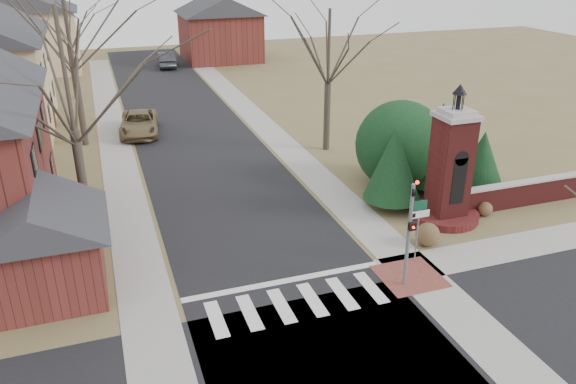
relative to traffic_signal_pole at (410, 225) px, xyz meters
name	(u,v)px	position (x,y,z in m)	size (l,w,h in m)	color
ground	(305,315)	(-4.30, -0.57, -2.59)	(120.00, 120.00, 0.00)	brown
main_street	(192,133)	(-4.30, 21.43, -2.58)	(8.00, 70.00, 0.01)	black
cross_street	(340,371)	(-4.30, -3.57, -2.58)	(120.00, 8.00, 0.01)	black
crosswalk_zone	(297,303)	(-4.30, 0.23, -2.58)	(8.00, 2.20, 0.02)	silver
stop_bar	(284,281)	(-4.30, 1.73, -2.58)	(8.00, 0.35, 0.02)	silver
sidewalk_right_main	(264,126)	(0.90, 21.43, -2.58)	(2.00, 60.00, 0.02)	gray
sidewalk_left	(114,141)	(-9.50, 21.43, -2.58)	(2.00, 60.00, 0.02)	gray
curb_apron	(410,276)	(0.50, 0.43, -2.57)	(2.40, 2.40, 0.02)	brown
traffic_signal_pole	(410,225)	(0.00, 0.00, 0.00)	(0.28, 0.41, 4.50)	slate
sign_post	(419,219)	(1.29, 1.41, -0.64)	(0.90, 0.07, 2.75)	slate
brick_gate_monument	(449,176)	(4.70, 4.42, -0.42)	(3.20, 3.20, 6.47)	maroon
brick_garden_wall	(523,193)	(9.20, 4.43, -1.93)	(7.50, 0.50, 1.30)	maroon
garage_left	(41,240)	(-12.82, 3.92, -0.35)	(4.80, 4.80, 4.29)	maroon
house_distant_left	(23,29)	(-16.31, 47.42, 1.66)	(10.80, 8.80, 8.53)	beige
house_distant_right	(219,26)	(3.69, 47.42, 1.06)	(8.80, 8.80, 7.30)	maroon
evergreen_near	(394,164)	(2.90, 6.43, -0.29)	(2.80, 2.80, 4.10)	#473D33
evergreen_mid	(439,143)	(6.20, 7.63, 0.01)	(3.40, 3.40, 4.70)	#473D33
evergreen_far	(482,157)	(8.20, 6.63, -0.69)	(2.40, 2.40, 3.30)	#473D33
evergreen_mass	(401,142)	(4.70, 8.93, -0.19)	(4.80, 4.80, 4.80)	black
bare_tree_0	(63,62)	(-11.30, 8.43, 5.11)	(8.05, 8.05, 11.15)	#473D33
bare_tree_1	(66,17)	(-11.30, 21.43, 5.44)	(8.40, 8.40, 11.64)	#473D33
bare_tree_2	(64,12)	(-11.80, 34.43, 4.44)	(7.35, 7.35, 10.19)	#473D33
bare_tree_3	(329,42)	(3.20, 15.43, 4.10)	(7.00, 7.00, 9.70)	#473D33
pickup_truck	(139,123)	(-7.70, 22.57, -1.84)	(2.49, 5.40, 1.50)	olive
distant_car	(167,59)	(-2.70, 45.12, -1.79)	(1.69, 4.86, 1.60)	#2F3136
dry_shrub_left	(428,234)	(2.50, 2.43, -2.07)	(1.03, 1.03, 1.03)	brown
dry_shrub_right	(485,209)	(6.70, 4.03, -2.24)	(0.70, 0.70, 0.70)	brown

